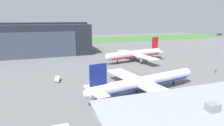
% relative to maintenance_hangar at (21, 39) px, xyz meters
% --- Properties ---
extents(ground_plane, '(440.00, 440.00, 0.00)m').
position_rel_maintenance_hangar_xyz_m(ground_plane, '(34.59, -83.38, -10.96)').
color(ground_plane, slate).
extents(grass_field_strip, '(440.00, 56.00, 0.08)m').
position_rel_maintenance_hangar_xyz_m(grass_field_strip, '(34.59, 69.14, -10.92)').
color(grass_field_strip, '#417831').
rests_on(grass_field_strip, ground_plane).
extents(maintenance_hangar, '(96.63, 41.18, 22.85)m').
position_rel_maintenance_hangar_xyz_m(maintenance_hangar, '(0.00, 0.00, 0.00)').
color(maintenance_hangar, '#232833').
rests_on(maintenance_hangar, ground_plane).
extents(airliner_near_left, '(45.83, 40.82, 12.88)m').
position_rel_maintenance_hangar_xyz_m(airliner_near_left, '(50.60, -94.03, -6.97)').
color(airliner_near_left, white).
rests_on(airliner_near_left, ground_plane).
extents(airliner_far_left, '(40.76, 35.72, 14.07)m').
position_rel_maintenance_hangar_xyz_m(airliner_far_left, '(69.00, -47.90, -6.61)').
color(airliner_far_left, silver).
rests_on(airliner_far_left, ground_plane).
extents(fuel_bowser, '(2.69, 4.25, 1.90)m').
position_rel_maintenance_hangar_xyz_m(fuel_bowser, '(21.64, -71.51, -10.00)').
color(fuel_bowser, white).
rests_on(fuel_bowser, ground_plane).
extents(terminal_block_east, '(48.27, 19.89, 11.14)m').
position_rel_maintenance_hangar_xyz_m(terminal_block_east, '(50.89, -123.89, -6.22)').
color(terminal_block_east, '#B2ADA3').
rests_on(terminal_block_east, ground_plane).
extents(apron_light_mast, '(2.40, 0.50, 19.47)m').
position_rel_maintenance_hangar_xyz_m(apron_light_mast, '(90.18, -87.19, 0.41)').
color(apron_light_mast, '#99999E').
rests_on(apron_light_mast, ground_plane).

